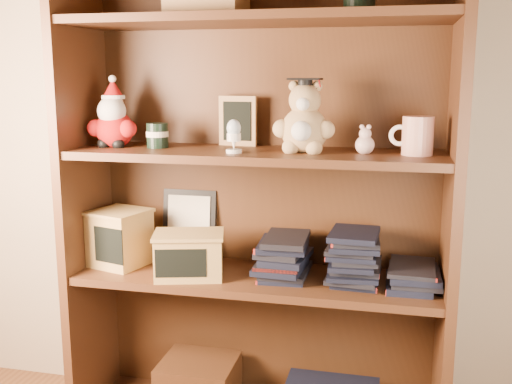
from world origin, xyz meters
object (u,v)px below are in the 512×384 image
bookcase (259,202)px  teacher_mug (417,136)px  treats_box (120,237)px  grad_teddy_bear (304,123)px

bookcase → teacher_mug: 0.53m
treats_box → teacher_mug: bearing=0.0°
bookcase → treats_box: size_ratio=7.56×
grad_teddy_bear → treats_box: (-0.62, 0.01, -0.39)m
bookcase → treats_box: bearing=-173.7°
grad_teddy_bear → teacher_mug: bearing=1.2°
bookcase → grad_teddy_bear: (0.15, -0.06, 0.26)m
grad_teddy_bear → teacher_mug: grad_teddy_bear is taller
teacher_mug → treats_box: teacher_mug is taller
teacher_mug → treats_box: (-0.94, -0.00, -0.36)m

